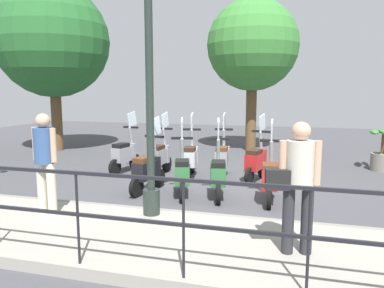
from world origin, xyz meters
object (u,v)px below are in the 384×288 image
at_px(pedestrian_with_bag, 297,178).
at_px(scooter_near_3, 148,169).
at_px(lamp_post_near, 149,80).
at_px(scooter_far_1, 222,157).
at_px(scooter_far_2, 191,157).
at_px(scooter_far_0, 256,161).
at_px(tree_distant, 253,46).
at_px(scooter_near_1, 218,174).
at_px(scooter_near_2, 182,173).
at_px(scooter_far_3, 159,156).
at_px(scooter_near_0, 270,177).
at_px(scooter_far_4, 125,153).
at_px(tree_large, 53,41).
at_px(potted_palm, 382,154).
at_px(pedestrian_distant, 45,156).

distance_m(pedestrian_with_bag, scooter_near_3, 3.91).
bearing_deg(lamp_post_near, scooter_far_1, -8.13).
bearing_deg(scooter_far_2, scooter_far_0, -98.63).
distance_m(pedestrian_with_bag, scooter_far_0, 4.19).
relative_size(tree_distant, scooter_near_3, 3.31).
bearing_deg(tree_distant, scooter_far_2, 168.01).
bearing_deg(scooter_far_1, scooter_near_1, -176.52).
bearing_deg(scooter_near_1, scooter_far_2, 20.28).
bearing_deg(scooter_near_2, scooter_far_3, 16.53).
xyz_separation_m(scooter_near_0, scooter_far_1, (1.79, 1.24, 0.00)).
xyz_separation_m(lamp_post_near, tree_distant, (7.58, -0.69, 1.30)).
relative_size(tree_distant, scooter_far_4, 3.31).
relative_size(pedestrian_with_bag, tree_distant, 0.31).
relative_size(lamp_post_near, tree_large, 0.84).
xyz_separation_m(scooter_far_0, scooter_far_3, (0.01, 2.36, 0.00)).
bearing_deg(scooter_far_0, scooter_far_2, 105.03).
relative_size(lamp_post_near, scooter_far_0, 3.04).
xyz_separation_m(scooter_near_2, scooter_far_3, (1.63, 1.08, 0.00)).
xyz_separation_m(pedestrian_with_bag, scooter_near_3, (2.54, 2.92, -0.60)).
height_order(potted_palm, scooter_far_3, scooter_far_3).
bearing_deg(scooter_far_0, scooter_far_4, 103.54).
bearing_deg(lamp_post_near, scooter_near_3, 23.87).
bearing_deg(scooter_near_2, scooter_near_0, -104.66).
height_order(potted_palm, scooter_near_1, scooter_near_1).
relative_size(scooter_near_3, scooter_far_1, 1.00).
xyz_separation_m(lamp_post_near, tree_large, (5.86, 5.78, 1.44)).
xyz_separation_m(scooter_far_1, scooter_far_2, (-0.22, 0.73, 0.00)).
bearing_deg(potted_palm, pedestrian_with_bag, 160.27).
relative_size(tree_distant, scooter_far_2, 3.31).
xyz_separation_m(pedestrian_with_bag, scooter_far_0, (4.05, 0.87, -0.60)).
xyz_separation_m(lamp_post_near, scooter_near_3, (1.66, 0.74, -1.76)).
relative_size(scooter_near_1, scooter_far_0, 1.00).
bearing_deg(scooter_near_1, scooter_near_0, -102.68).
bearing_deg(scooter_far_1, pedestrian_distant, 146.73).
bearing_deg(tree_large, scooter_far_4, -124.40).
distance_m(tree_large, tree_distant, 6.69).
bearing_deg(scooter_near_3, scooter_near_2, -86.11).
relative_size(scooter_far_1, scooter_far_4, 1.00).
distance_m(scooter_near_1, scooter_far_0, 1.65).
bearing_deg(scooter_near_0, pedestrian_with_bag, -171.87).
bearing_deg(tree_large, potted_palm, -93.61).
distance_m(pedestrian_with_bag, scooter_far_2, 4.77).
relative_size(scooter_far_1, scooter_far_2, 1.00).
bearing_deg(tree_distant, scooter_far_3, 158.50).
xyz_separation_m(tree_large, scooter_far_2, (-2.67, -5.53, -3.20)).
bearing_deg(scooter_far_4, scooter_far_1, -74.67).
distance_m(scooter_near_0, scooter_far_2, 2.52).
bearing_deg(scooter_near_0, scooter_far_1, 32.61).
bearing_deg(scooter_near_0, scooter_near_3, 86.93).
xyz_separation_m(scooter_near_3, scooter_far_1, (1.75, -1.22, 0.00)).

